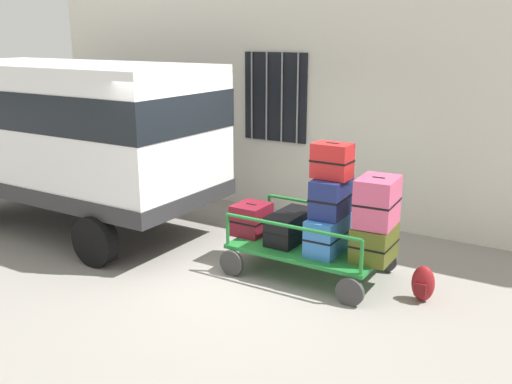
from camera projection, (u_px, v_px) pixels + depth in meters
The scene contains 13 objects.
ground_plane at pixel (237, 272), 7.61m from camera, with size 40.00×40.00×0.00m, color gray.
building_wall at pixel (334, 69), 9.31m from camera, with size 12.00×0.38×5.00m.
van at pixel (70, 128), 9.05m from camera, with size 4.82×2.20×2.62m.
luggage_cart at pixel (309, 250), 7.51m from camera, with size 1.99×1.24×0.39m.
cart_railing at pixel (310, 220), 7.40m from camera, with size 1.89×1.10×0.43m.
suitcase_left_bottom at pixel (251, 219), 7.87m from camera, with size 0.44×0.49×0.43m.
suitcase_midleft_bottom at pixel (290, 227), 7.59m from camera, with size 0.39×0.78×0.41m.
suitcase_center_bottom at pixel (331, 232), 7.28m from camera, with size 0.39×0.87×0.47m.
suitcase_center_middle at pixel (331, 197), 7.13m from camera, with size 0.41×0.63×0.48m.
suitcase_center_top at pixel (332, 161), 7.00m from camera, with size 0.47×0.32×0.44m.
suitcase_midright_bottom at pixel (374, 243), 6.96m from camera, with size 0.47×0.58×0.44m.
suitcase_midright_middle at pixel (377, 202), 6.85m from camera, with size 0.48×0.62×0.59m.
backpack at pixel (423, 284), 6.75m from camera, with size 0.27×0.22×0.44m.
Camera 1 is at (3.93, -5.86, 3.06)m, focal length 40.40 mm.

